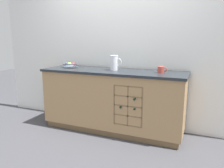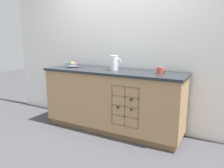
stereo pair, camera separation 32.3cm
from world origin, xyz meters
TOP-DOWN VIEW (x-y plane):
  - ground_plane at (0.00, 0.00)m, footprint 14.00×14.00m
  - back_wall at (0.00, 0.35)m, footprint 4.50×0.06m
  - kitchen_island at (0.00, -0.00)m, footprint 2.14×0.62m
  - fruit_bowl at (-0.75, 0.05)m, footprint 0.25×0.25m
  - white_pitcher at (0.03, 0.02)m, footprint 0.18×0.12m
  - ceramic_mug at (0.71, 0.04)m, footprint 0.13×0.09m

SIDE VIEW (x-z plane):
  - ground_plane at x=0.00m, z-range 0.00..0.00m
  - kitchen_island at x=0.00m, z-range 0.01..0.93m
  - ceramic_mug at x=0.71m, z-range 0.93..1.01m
  - fruit_bowl at x=-0.75m, z-range 0.93..1.02m
  - white_pitcher at x=0.03m, z-range 0.93..1.15m
  - back_wall at x=0.00m, z-range 0.00..2.55m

